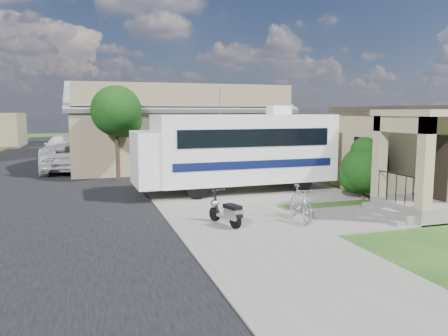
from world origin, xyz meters
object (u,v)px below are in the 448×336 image
object	(u,v)px
garden_hose	(367,208)
shrub	(364,167)
bicycle	(300,205)
motorhome	(237,149)
van	(63,147)
scooter	(227,212)
pickup_truck	(70,157)

from	to	relation	value
garden_hose	shrub	bearing A→B (deg)	58.60
bicycle	garden_hose	bearing A→B (deg)	19.53
shrub	bicycle	world-z (taller)	shrub
motorhome	shrub	xyz separation A→B (m)	(4.14, -2.88, -0.58)
van	garden_hose	world-z (taller)	van
scooter	van	bearing A→B (deg)	86.73
pickup_truck	bicycle	bearing A→B (deg)	119.31
bicycle	garden_hose	size ratio (longest dim) A/B	4.08
shrub	garden_hose	distance (m)	2.32
motorhome	garden_hose	size ratio (longest dim) A/B	19.23
motorhome	scooter	world-z (taller)	motorhome
shrub	scooter	bearing A→B (deg)	-159.61
motorhome	van	distance (m)	17.65
motorhome	bicycle	world-z (taller)	motorhome
garden_hose	van	bearing A→B (deg)	117.11
scooter	van	distance (m)	21.84
scooter	bicycle	world-z (taller)	scooter
bicycle	scooter	bearing A→B (deg)	-175.94
shrub	pickup_truck	size ratio (longest dim) A/B	0.41
garden_hose	scooter	bearing A→B (deg)	-173.44
pickup_truck	garden_hose	size ratio (longest dim) A/B	13.43
bicycle	van	xyz separation A→B (m)	(-7.64, 21.27, 0.29)
shrub	motorhome	bearing A→B (deg)	145.21
shrub	van	size ratio (longest dim) A/B	0.43
motorhome	shrub	distance (m)	5.08
bicycle	garden_hose	world-z (taller)	bicycle
scooter	garden_hose	xyz separation A→B (m)	(5.22, 0.60, -0.35)
scooter	garden_hose	world-z (taller)	scooter
bicycle	garden_hose	distance (m)	3.01
motorhome	van	world-z (taller)	motorhome
van	garden_hose	xyz separation A→B (m)	(10.54, -20.58, -0.72)
motorhome	scooter	size ratio (longest dim) A/B	5.58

